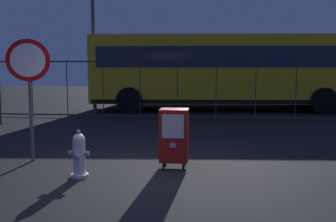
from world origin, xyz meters
name	(u,v)px	position (x,y,z in m)	size (l,w,h in m)	color
ground_plane	(141,174)	(0.00, 0.00, 0.00)	(60.00, 60.00, 0.00)	black
fire_hydrant	(79,155)	(-0.94, -0.25, 0.35)	(0.33, 0.31, 0.75)	silver
newspaper_box_primary	(174,135)	(0.49, 0.47, 0.57)	(0.48, 0.42, 1.02)	black
stop_sign	(29,74)	(-2.15, 0.62, 1.60)	(0.71, 0.31, 2.23)	#4C4F54
fence_barrier	(178,89)	(0.00, 6.66, 1.02)	(18.03, 0.04, 2.00)	#2D2D33
bus_near	(222,69)	(1.58, 9.66, 1.71)	(10.67, 3.48, 3.00)	gold
bus_far	(229,69)	(2.04, 13.20, 1.71)	(10.72, 3.73, 3.00)	gold
street_light_near_right	(93,11)	(-3.39, 8.27, 3.89)	(0.32, 0.32, 6.67)	#4C4F54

